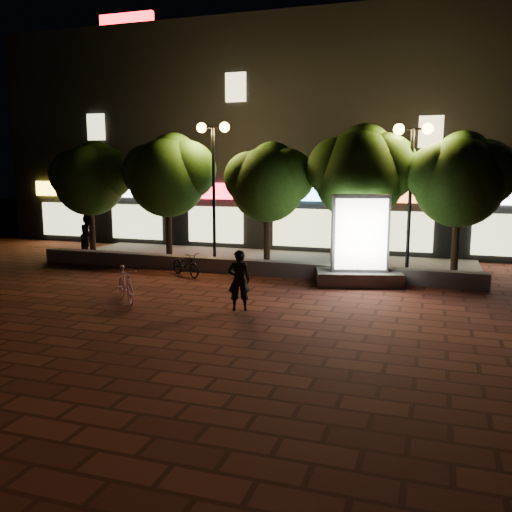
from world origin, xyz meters
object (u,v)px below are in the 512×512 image
at_px(ad_kiosk, 359,249).
at_px(pedestrian, 88,235).
at_px(tree_mid, 269,180).
at_px(scooter_parked, 186,264).
at_px(tree_right, 362,170).
at_px(rider, 239,280).
at_px(street_lamp_left, 213,157).
at_px(tree_far_right, 461,176).
at_px(street_lamp_right, 412,160).
at_px(tree_far_left, 91,176).
at_px(scooter_pink, 126,285).
at_px(tree_left, 169,173).

height_order(ad_kiosk, pedestrian, ad_kiosk).
height_order(tree_mid, scooter_parked, tree_mid).
distance_m(tree_right, scooter_parked, 6.80).
distance_m(tree_mid, rider, 6.60).
distance_m(street_lamp_left, ad_kiosk, 6.54).
bearing_deg(tree_far_right, rider, -132.06).
xyz_separation_m(tree_right, tree_far_right, (3.20, -0.00, -0.20)).
xyz_separation_m(tree_right, rider, (-2.26, -6.05, -2.77)).
height_order(street_lamp_right, rider, street_lamp_right).
relative_size(tree_far_left, scooter_pink, 2.81).
bearing_deg(ad_kiosk, tree_right, 97.52).
distance_m(tree_mid, scooter_pink, 7.17).
relative_size(tree_mid, scooter_parked, 2.89).
bearing_deg(pedestrian, scooter_parked, -121.56).
distance_m(ad_kiosk, pedestrian, 11.53).
distance_m(tree_right, rider, 7.03).
relative_size(street_lamp_left, scooter_pink, 3.14).
bearing_deg(scooter_pink, tree_left, 60.94).
bearing_deg(street_lamp_right, tree_mid, 176.96).
distance_m(tree_far_right, street_lamp_left, 8.58).
relative_size(tree_mid, street_lamp_left, 0.87).
height_order(tree_far_left, tree_mid, tree_far_left).
height_order(street_lamp_left, rider, street_lamp_left).
bearing_deg(tree_far_left, pedestrian, 178.03).
xyz_separation_m(street_lamp_right, scooter_pink, (-7.13, -6.01, -3.40)).
relative_size(tree_right, street_lamp_left, 0.98).
height_order(tree_left, ad_kiosk, tree_left).
xyz_separation_m(tree_far_left, scooter_pink, (5.32, -6.27, -2.80)).
distance_m(rider, pedestrian, 10.71).
relative_size(scooter_pink, rider, 1.04).
relative_size(ad_kiosk, scooter_pink, 1.74).
height_order(tree_left, pedestrian, tree_left).
relative_size(tree_left, pedestrian, 2.97).
bearing_deg(tree_left, rider, -50.22).
distance_m(street_lamp_right, rider, 7.64).
relative_size(tree_far_right, pedestrian, 2.89).
bearing_deg(street_lamp_left, pedestrian, 177.28).
relative_size(street_lamp_left, street_lamp_right, 1.04).
distance_m(tree_far_left, tree_left, 3.51).
bearing_deg(street_lamp_left, ad_kiosk, -16.84).
bearing_deg(pedestrian, tree_far_left, -99.71).
bearing_deg(street_lamp_right, tree_far_right, 9.61).
distance_m(tree_mid, tree_right, 3.32).
distance_m(tree_mid, pedestrian, 8.13).
distance_m(street_lamp_right, scooter_pink, 9.92).
distance_m(tree_far_right, street_lamp_right, 1.66).
xyz_separation_m(tree_right, scooter_parked, (-5.49, -2.46, -3.16)).
distance_m(tree_left, scooter_parked, 4.31).
relative_size(tree_left, tree_mid, 1.09).
distance_m(ad_kiosk, scooter_parked, 5.82).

